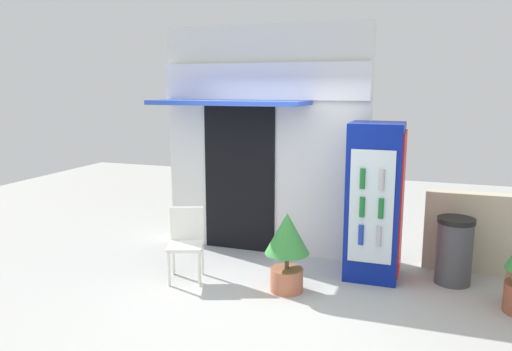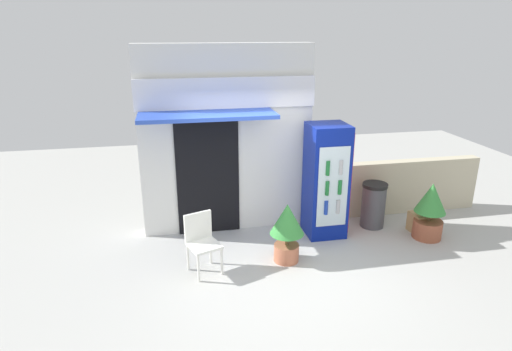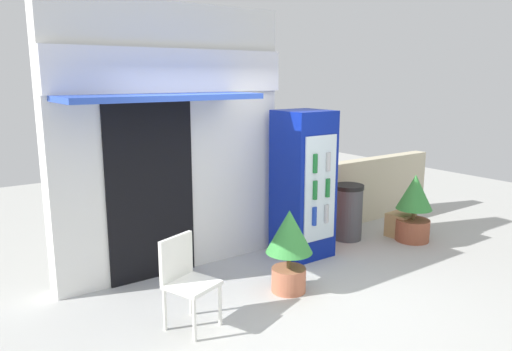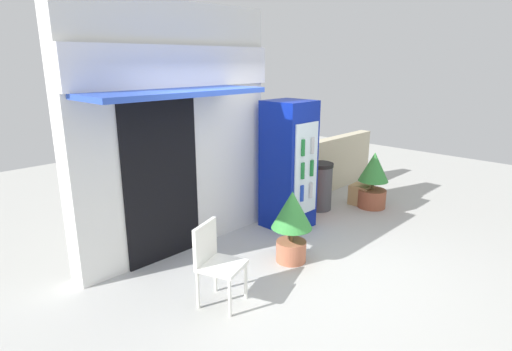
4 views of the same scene
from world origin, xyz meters
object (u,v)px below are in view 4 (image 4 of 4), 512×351
drink_cooler (289,165)px  cardboard_box (360,195)px  potted_plant_curbside (373,178)px  potted_plant_near_shop (292,220)px  trash_bin (320,186)px  plastic_chair (215,258)px

drink_cooler → cardboard_box: (1.68, -0.30, -0.80)m
drink_cooler → potted_plant_curbside: bearing=-17.2°
potted_plant_near_shop → cardboard_box: (2.58, 0.51, -0.39)m
trash_bin → cardboard_box: bearing=-28.3°
drink_cooler → cardboard_box: size_ratio=5.49×
plastic_chair → potted_plant_near_shop: (1.30, 0.02, 0.06)m
plastic_chair → cardboard_box: (3.88, 0.52, -0.34)m
drink_cooler → potted_plant_curbside: 1.82m
drink_cooler → potted_plant_near_shop: size_ratio=2.06×
plastic_chair → potted_plant_near_shop: 1.30m
plastic_chair → potted_plant_curbside: size_ratio=0.90×
drink_cooler → potted_plant_near_shop: (-0.90, -0.80, -0.41)m
potted_plant_curbside → trash_bin: 0.96m
plastic_chair → potted_plant_near_shop: potted_plant_near_shop is taller
trash_bin → plastic_chair: bearing=-163.8°
cardboard_box → potted_plant_near_shop: bearing=-168.9°
plastic_chair → potted_plant_curbside: bearing=4.4°
plastic_chair → potted_plant_near_shop: size_ratio=0.94×
plastic_chair → cardboard_box: 3.93m
trash_bin → cardboard_box: size_ratio=2.32×
trash_bin → cardboard_box: trash_bin is taller
potted_plant_near_shop → cardboard_box: size_ratio=2.66×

